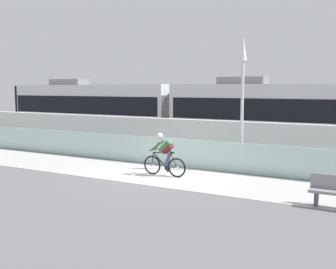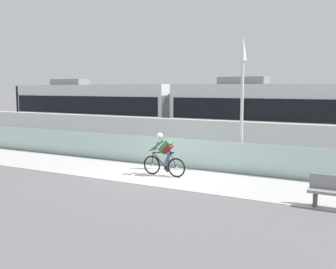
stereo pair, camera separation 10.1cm
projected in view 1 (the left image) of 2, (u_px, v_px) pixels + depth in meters
The scene contains 9 objects.
ground_plane at pixel (160, 175), 15.09m from camera, with size 200.00×200.00×0.00m, color slate.
bike_path_deck at pixel (160, 175), 15.09m from camera, with size 32.00×3.20×0.01m, color beige.
glass_parapet at pixel (182, 153), 16.64m from camera, with size 32.00×0.05×1.17m, color silver.
concrete_barrier_wall at pixel (200, 140), 18.17m from camera, with size 32.00×0.36×1.83m, color white.
tram_rail_near at pixel (220, 152), 20.44m from camera, with size 32.00×0.08×0.01m, color #595654.
tram_rail_far at pixel (230, 149), 21.69m from camera, with size 32.00×0.08×0.01m, color #595654.
tram at pixel (176, 113), 22.23m from camera, with size 22.56×2.54×3.81m.
cyclist_on_bike at pixel (165, 155), 14.92m from camera, with size 1.77×0.58×1.61m.
lamp_post_antenna at pixel (243, 87), 15.43m from camera, with size 0.28×0.28×5.20m.
Camera 1 is at (7.34, -12.87, 3.28)m, focal length 43.01 mm.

